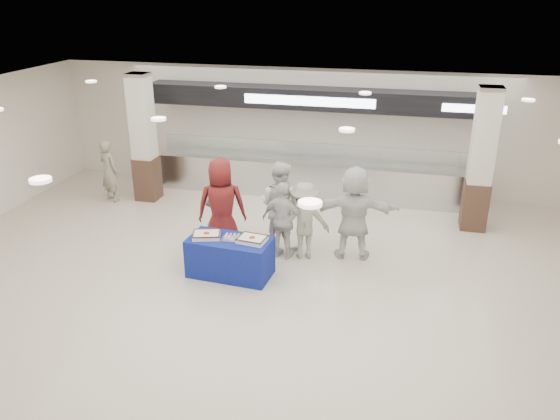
% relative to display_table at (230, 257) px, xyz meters
% --- Properties ---
extents(ground, '(14.00, 14.00, 0.00)m').
position_rel_display_table_xyz_m(ground, '(0.68, -0.84, -0.38)').
color(ground, beige).
rests_on(ground, ground).
extents(serving_line, '(8.70, 0.85, 2.80)m').
position_rel_display_table_xyz_m(serving_line, '(0.69, 4.55, 0.78)').
color(serving_line, silver).
rests_on(serving_line, ground).
extents(column_left, '(0.55, 0.55, 3.20)m').
position_rel_display_table_xyz_m(column_left, '(-3.32, 3.36, 1.15)').
color(column_left, '#39241A').
rests_on(column_left, ground).
extents(column_right, '(0.55, 0.55, 3.20)m').
position_rel_display_table_xyz_m(column_right, '(4.68, 3.36, 1.15)').
color(column_right, '#39241A').
rests_on(column_right, ground).
extents(display_table, '(1.61, 0.90, 0.75)m').
position_rel_display_table_xyz_m(display_table, '(0.00, 0.00, 0.00)').
color(display_table, navy).
rests_on(display_table, ground).
extents(sheet_cake_left, '(0.60, 0.52, 0.10)m').
position_rel_display_table_xyz_m(sheet_cake_left, '(-0.44, -0.01, 0.43)').
color(sheet_cake_left, white).
rests_on(sheet_cake_left, display_table).
extents(sheet_cake_right, '(0.55, 0.46, 0.10)m').
position_rel_display_table_xyz_m(sheet_cake_right, '(0.44, -0.00, 0.43)').
color(sheet_cake_right, white).
rests_on(sheet_cake_right, display_table).
extents(cupcake_tray, '(0.40, 0.31, 0.06)m').
position_rel_display_table_xyz_m(cupcake_tray, '(0.04, 0.02, 0.41)').
color(cupcake_tray, silver).
rests_on(cupcake_tray, display_table).
extents(civilian_maroon, '(1.12, 0.89, 2.01)m').
position_rel_display_table_xyz_m(civilian_maroon, '(-0.45, 0.90, 0.63)').
color(civilian_maroon, maroon).
rests_on(civilian_maroon, ground).
extents(soldier_a, '(0.56, 0.37, 1.53)m').
position_rel_display_table_xyz_m(soldier_a, '(-0.56, 1.00, 0.39)').
color(soldier_a, gray).
rests_on(soldier_a, ground).
extents(chef_tall, '(1.08, 0.95, 1.88)m').
position_rel_display_table_xyz_m(chef_tall, '(0.64, 1.41, 0.56)').
color(chef_tall, silver).
rests_on(chef_tall, ground).
extents(chef_short, '(1.00, 0.58, 1.60)m').
position_rel_display_table_xyz_m(chef_short, '(0.83, 0.95, 0.43)').
color(chef_short, silver).
rests_on(chef_short, ground).
extents(soldier_b, '(1.16, 0.88, 1.60)m').
position_rel_display_table_xyz_m(soldier_b, '(1.22, 1.07, 0.42)').
color(soldier_b, gray).
rests_on(soldier_b, ground).
extents(civilian_white, '(1.84, 0.78, 1.93)m').
position_rel_display_table_xyz_m(civilian_white, '(2.17, 1.29, 0.59)').
color(civilian_white, silver).
rests_on(civilian_white, ground).
extents(soldier_bg, '(0.69, 0.59, 1.60)m').
position_rel_display_table_xyz_m(soldier_bg, '(-4.17, 3.01, 0.43)').
color(soldier_bg, gray).
rests_on(soldier_bg, ground).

